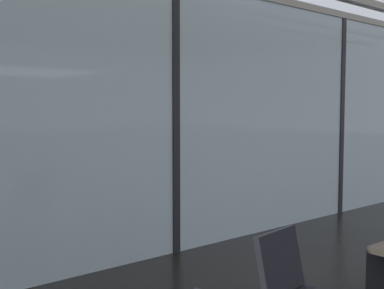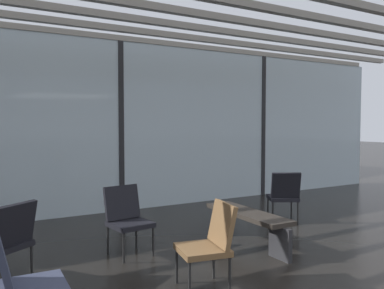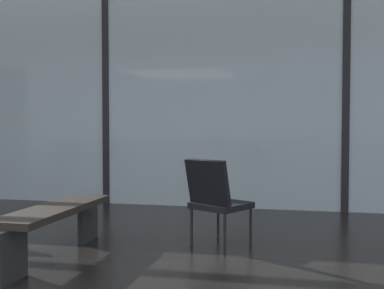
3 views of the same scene
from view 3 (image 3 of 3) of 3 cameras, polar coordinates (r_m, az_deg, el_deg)
glass_curtain_wall at (r=7.46m, az=-10.12°, el=5.54°), size 14.00×0.08×3.25m
window_mullion_1 at (r=7.46m, az=-10.12°, el=5.54°), size 0.10×0.12×3.25m
window_mullion_2 at (r=6.93m, az=17.85°, el=5.72°), size 0.10×0.12×3.25m
parked_airplane at (r=11.66m, az=1.11°, el=6.44°), size 13.89×4.08×4.08m
lounge_chair_3 at (r=4.73m, az=2.84°, el=-6.25°), size 0.68×0.69×0.87m
waiting_bench at (r=4.51m, az=-15.98°, el=-8.44°), size 0.42×1.70×0.47m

